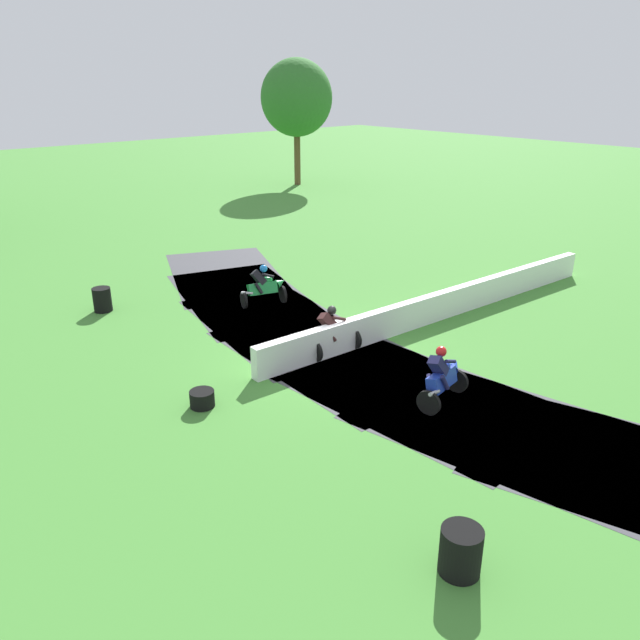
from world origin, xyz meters
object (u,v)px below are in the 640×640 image
tire_stack_mid_a (202,399)px  tire_stack_mid_b (461,551)px  motorcycle_chase_white (334,332)px  tire_stack_near (102,300)px  motorcycle_lead_green (264,286)px  motorcycle_trailing_blue (443,376)px

tire_stack_mid_a → tire_stack_mid_b: 7.25m
motorcycle_chase_white → tire_stack_mid_a: motorcycle_chase_white is taller
tire_stack_near → tire_stack_mid_b: 14.96m
motorcycle_lead_green → tire_stack_mid_b: size_ratio=2.17×
motorcycle_lead_green → tire_stack_mid_b: motorcycle_lead_green is taller
motorcycle_lead_green → tire_stack_mid_b: bearing=-112.7°
motorcycle_lead_green → tire_stack_mid_b: 12.99m
motorcycle_lead_green → tire_stack_mid_a: 7.14m
motorcycle_trailing_blue → tire_stack_near: motorcycle_trailing_blue is taller
motorcycle_lead_green → motorcycle_chase_white: same height
tire_stack_near → tire_stack_mid_a: bearing=-96.3°
motorcycle_trailing_blue → tire_stack_mid_a: motorcycle_trailing_blue is taller
motorcycle_chase_white → tire_stack_mid_a: size_ratio=2.87×
motorcycle_lead_green → motorcycle_chase_white: 4.60m
motorcycle_chase_white → tire_stack_near: size_ratio=2.12×
motorcycle_chase_white → motorcycle_trailing_blue: bearing=-89.0°
motorcycle_chase_white → tire_stack_mid_a: 4.46m
motorcycle_chase_white → tire_stack_near: (-3.58, 7.48, -0.23)m
motorcycle_trailing_blue → tire_stack_near: bearing=108.0°
tire_stack_mid_b → tire_stack_mid_a: bearing=92.5°
tire_stack_mid_a → motorcycle_lead_green: bearing=41.7°
motorcycle_lead_green → motorcycle_chase_white: bearing=-101.1°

